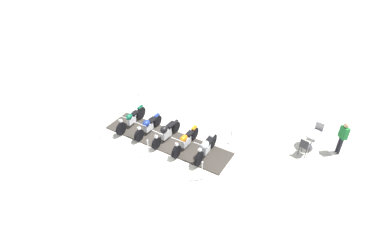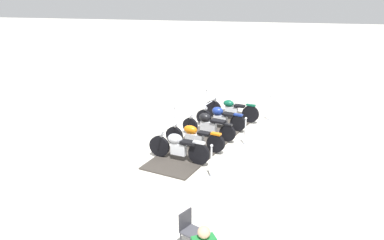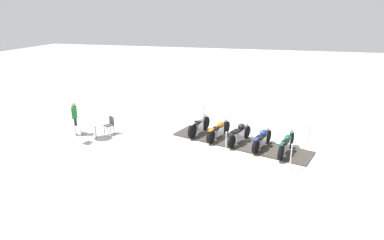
% 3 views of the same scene
% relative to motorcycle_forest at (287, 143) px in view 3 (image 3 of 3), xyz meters
% --- Properties ---
extents(ground_plane, '(80.00, 80.00, 0.00)m').
position_rel_motorcycle_forest_xyz_m(ground_plane, '(-2.13, 0.64, -0.50)').
color(ground_plane, beige).
extents(display_platform, '(6.84, 3.58, 0.05)m').
position_rel_motorcycle_forest_xyz_m(display_platform, '(-2.13, 0.64, -0.47)').
color(display_platform, '#38332D').
rests_on(display_platform, ground_plane).
extents(motorcycle_forest, '(0.85, 2.27, 1.01)m').
position_rel_motorcycle_forest_xyz_m(motorcycle_forest, '(0.00, 0.00, 0.00)').
color(motorcycle_forest, black).
rests_on(motorcycle_forest, display_platform).
extents(motorcycle_navy, '(0.94, 2.01, 0.91)m').
position_rel_motorcycle_forest_xyz_m(motorcycle_navy, '(-1.06, 0.34, -0.01)').
color(motorcycle_navy, black).
rests_on(motorcycle_navy, display_platform).
extents(motorcycle_black, '(0.95, 2.06, 0.90)m').
position_rel_motorcycle_forest_xyz_m(motorcycle_black, '(-2.12, 0.67, 0.02)').
color(motorcycle_black, black).
rests_on(motorcycle_black, display_platform).
extents(motorcycle_copper, '(0.93, 2.17, 0.93)m').
position_rel_motorcycle_forest_xyz_m(motorcycle_copper, '(-3.18, 1.01, -0.03)').
color(motorcycle_copper, black).
rests_on(motorcycle_copper, display_platform).
extents(motorcycle_chrome, '(0.83, 2.08, 1.03)m').
position_rel_motorcycle_forest_xyz_m(motorcycle_chrome, '(-4.24, 1.34, 0.03)').
color(motorcycle_chrome, black).
rests_on(motorcycle_chrome, display_platform).
extents(stanchion_left_mid, '(0.30, 0.30, 1.05)m').
position_rel_motorcycle_forest_xyz_m(stanchion_left_mid, '(-2.56, -0.72, -0.13)').
color(stanchion_left_mid, silver).
rests_on(stanchion_left_mid, ground_plane).
extents(stanchion_right_mid, '(0.31, 0.31, 1.04)m').
position_rel_motorcycle_forest_xyz_m(stanchion_right_mid, '(-1.70, 2.00, -0.15)').
color(stanchion_right_mid, silver).
rests_on(stanchion_right_mid, ground_plane).
extents(stanchion_left_front, '(0.34, 0.34, 1.13)m').
position_rel_motorcycle_forest_xyz_m(stanchion_left_front, '(0.13, -1.58, -0.13)').
color(stanchion_left_front, silver).
rests_on(stanchion_left_front, ground_plane).
extents(stanchion_left_rear, '(0.32, 0.32, 1.10)m').
position_rel_motorcycle_forest_xyz_m(stanchion_left_rear, '(-5.26, 0.13, -0.13)').
color(stanchion_left_rear, silver).
rests_on(stanchion_left_rear, ground_plane).
extents(stanchion_right_front, '(0.30, 0.30, 1.03)m').
position_rel_motorcycle_forest_xyz_m(stanchion_right_front, '(1.00, 1.15, -0.14)').
color(stanchion_right_front, silver).
rests_on(stanchion_right_front, ground_plane).
extents(stanchion_right_rear, '(0.34, 0.34, 1.09)m').
position_rel_motorcycle_forest_xyz_m(stanchion_right_rear, '(-4.39, 2.86, -0.16)').
color(stanchion_right_rear, silver).
rests_on(stanchion_right_rear, ground_plane).
extents(cafe_table, '(0.85, 0.85, 0.78)m').
position_rel_motorcycle_forest_xyz_m(cafe_table, '(-9.04, -0.53, 0.10)').
color(cafe_table, '#B7B7BC').
rests_on(cafe_table, ground_plane).
extents(cafe_chair_near_table, '(0.52, 0.52, 0.89)m').
position_rel_motorcycle_forest_xyz_m(cafe_chair_near_table, '(-9.36, -1.28, 0.03)').
color(cafe_chair_near_table, '#B7B7BC').
rests_on(cafe_chair_near_table, ground_plane).
extents(cafe_chair_across_table, '(0.55, 0.55, 0.93)m').
position_rel_motorcycle_forest_xyz_m(cafe_chair_across_table, '(-8.64, 0.18, 0.06)').
color(cafe_chair_across_table, '#2D2D33').
rests_on(cafe_chair_across_table, ground_plane).
extents(bystander_person, '(0.39, 0.46, 1.73)m').
position_rel_motorcycle_forest_xyz_m(bystander_person, '(-10.23, -0.36, 0.54)').
color(bystander_person, '#23232D').
rests_on(bystander_person, ground_plane).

